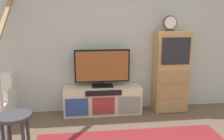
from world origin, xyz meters
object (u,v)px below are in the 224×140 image
Objects in this scene: desk_clock at (170,23)px; bar_stool_near at (16,132)px; media_console at (103,100)px; side_cabinet at (171,72)px; television at (102,67)px.

bar_stool_near is (-2.18, -1.59, -1.04)m from desk_clock.
media_console is 1.76m from desk_clock.
side_cabinet reaches higher than bar_stool_near.
bar_stool_near is at bearing -143.83° from desk_clock.
side_cabinet is 2.77m from bar_stool_near.
side_cabinet is at bearing 0.47° from media_console.
desk_clock is at bearing 36.17° from bar_stool_near.
side_cabinet is 2.02× the size of bar_stool_near.
television is at bearing 57.85° from bar_stool_near.
media_console is 0.94× the size of side_cabinet.
bar_stool_near reaches higher than media_console.
media_console is at bearing -90.00° from television.
media_console is 1.92m from bar_stool_near.
television is 0.66× the size of side_cabinet.
side_cabinet is at bearing -0.64° from television.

